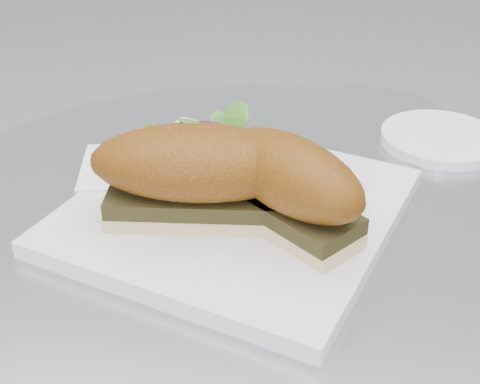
% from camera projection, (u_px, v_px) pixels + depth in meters
% --- Properties ---
extents(plate, '(0.33, 0.33, 0.02)m').
position_uv_depth(plate, '(234.00, 211.00, 0.59)').
color(plate, silver).
rests_on(plate, table).
extents(sandwich_left, '(0.19, 0.11, 0.08)m').
position_uv_depth(sandwich_left, '(198.00, 172.00, 0.55)').
color(sandwich_left, '#D7B086').
rests_on(sandwich_left, plate).
extents(sandwich_right, '(0.16, 0.14, 0.08)m').
position_uv_depth(sandwich_right, '(290.00, 184.00, 0.53)').
color(sandwich_right, '#D7B086').
rests_on(sandwich_right, plate).
extents(salad, '(0.10, 0.10, 0.05)m').
position_uv_depth(salad, '(203.00, 138.00, 0.64)').
color(salad, '#4B7C28').
rests_on(salad, plate).
extents(napkin, '(0.11, 0.11, 0.02)m').
position_uv_depth(napkin, '(140.00, 184.00, 0.63)').
color(napkin, white).
rests_on(napkin, table).
extents(saucer, '(0.13, 0.13, 0.01)m').
position_uv_depth(saucer, '(440.00, 139.00, 0.72)').
color(saucer, silver).
rests_on(saucer, table).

